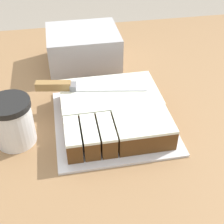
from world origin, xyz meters
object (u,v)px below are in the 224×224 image
cake (113,111)px  storage_box (83,47)px  cake_board (112,121)px  coffee_cup (13,122)px  knife (68,86)px

cake → storage_box: storage_box is taller
cake_board → cake: 0.03m
storage_box → coffee_cup: bearing=-120.4°
cake → storage_box: (-0.04, 0.32, 0.02)m
storage_box → knife: bearing=-105.2°
coffee_cup → storage_box: bearing=59.6°
cake_board → cake: size_ratio=1.17×
coffee_cup → storage_box: (0.21, 0.35, -0.00)m
cake_board → knife: 0.15m
cake_board → storage_box: storage_box is taller
cake → storage_box: 0.33m
cake → coffee_cup: bearing=-173.8°
coffee_cup → storage_box: size_ratio=0.51×
cake_board → knife: knife is taller
cake → storage_box: bearing=96.7°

